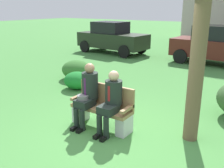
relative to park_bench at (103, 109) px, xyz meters
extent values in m
plane|color=#478940|center=(0.38, -0.34, -0.39)|extent=(80.00, 80.00, 0.00)
cube|color=#99754C|center=(0.00, -0.05, 0.02)|extent=(1.33, 0.44, 0.07)
cube|color=#99754C|center=(0.00, 0.14, 0.28)|extent=(1.33, 0.06, 0.45)
cube|color=#99754C|center=(-0.63, -0.05, 0.16)|extent=(0.08, 0.44, 0.06)
cube|color=#99754C|center=(0.63, -0.05, 0.16)|extent=(0.08, 0.44, 0.06)
cube|color=silver|center=(-0.57, -0.05, -0.20)|extent=(0.20, 0.37, 0.38)
cube|color=silver|center=(0.57, -0.05, -0.20)|extent=(0.20, 0.37, 0.38)
cube|color=#1E2823|center=(-0.30, -0.22, 0.14)|extent=(0.32, 0.38, 0.16)
cylinder|color=#1E2823|center=(-0.38, -0.41, -0.17)|extent=(0.11, 0.11, 0.45)
cylinder|color=#1E2823|center=(-0.22, -0.41, -0.17)|extent=(0.11, 0.11, 0.45)
cube|color=black|center=(-0.38, -0.47, -0.36)|extent=(0.09, 0.22, 0.07)
cube|color=black|center=(-0.22, -0.47, -0.36)|extent=(0.09, 0.22, 0.07)
cylinder|color=#1E2823|center=(-0.30, -0.03, 0.47)|extent=(0.34, 0.34, 0.56)
cube|color=#4C1951|center=(-0.30, -0.19, 0.49)|extent=(0.05, 0.01, 0.36)
sphere|color=#9E7556|center=(-0.30, -0.03, 0.84)|extent=(0.21, 0.21, 0.21)
cylinder|color=slate|center=(-0.33, -0.24, 0.26)|extent=(0.24, 0.24, 0.09)
cube|color=#1E2823|center=(0.30, -0.22, 0.14)|extent=(0.32, 0.38, 0.16)
cylinder|color=#1E2823|center=(0.22, -0.41, -0.17)|extent=(0.11, 0.11, 0.45)
cylinder|color=#1E2823|center=(0.38, -0.41, -0.17)|extent=(0.11, 0.11, 0.45)
cube|color=black|center=(0.22, -0.47, -0.36)|extent=(0.09, 0.22, 0.07)
cube|color=black|center=(0.38, -0.47, -0.36)|extent=(0.09, 0.22, 0.07)
cylinder|color=#1E2823|center=(0.30, -0.03, 0.43)|extent=(0.34, 0.34, 0.49)
cube|color=maroon|center=(0.30, -0.19, 0.45)|extent=(0.05, 0.01, 0.31)
sphere|color=tan|center=(0.30, -0.03, 0.77)|extent=(0.21, 0.21, 0.21)
cylinder|color=brown|center=(1.72, 0.51, 1.84)|extent=(0.27, 0.27, 4.47)
ellipsoid|color=#35702D|center=(-2.97, 2.50, -0.07)|extent=(1.05, 0.96, 0.66)
ellipsoid|color=#1A7929|center=(-2.18, 1.65, -0.13)|extent=(0.85, 0.78, 0.53)
cube|color=#232D1E|center=(-4.84, 7.55, 0.31)|extent=(4.02, 1.88, 0.76)
cube|color=black|center=(-4.99, 7.57, 0.99)|extent=(1.81, 1.50, 0.60)
cylinder|color=black|center=(-3.41, 8.22, -0.07)|extent=(0.65, 0.19, 0.64)
cylinder|color=black|center=(-3.55, 6.66, -0.07)|extent=(0.65, 0.19, 0.64)
cylinder|color=black|center=(-6.13, 8.45, -0.07)|extent=(0.65, 0.19, 0.64)
cylinder|color=black|center=(-6.27, 6.89, -0.07)|extent=(0.65, 0.19, 0.64)
cube|color=#591E19|center=(0.61, 7.69, 0.31)|extent=(4.00, 1.82, 0.76)
cube|color=black|center=(0.46, 7.70, 0.99)|extent=(1.79, 1.47, 0.60)
cylinder|color=black|center=(-0.70, 8.56, -0.07)|extent=(0.65, 0.18, 0.64)
cylinder|color=black|center=(-0.81, 7.01, -0.07)|extent=(0.65, 0.18, 0.64)
camera|label=1|loc=(2.93, -3.99, 2.05)|focal=40.64mm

